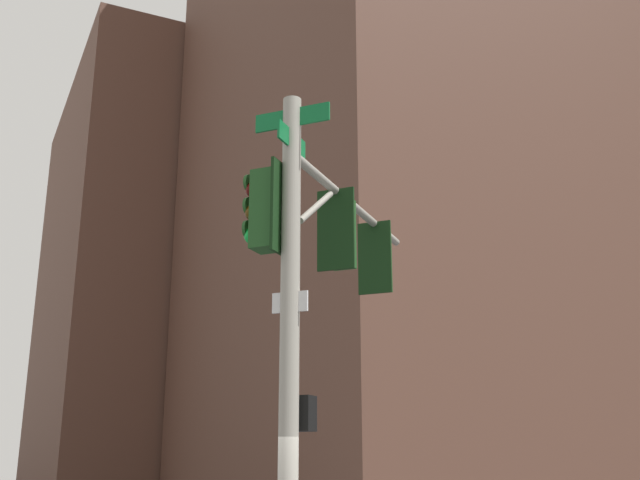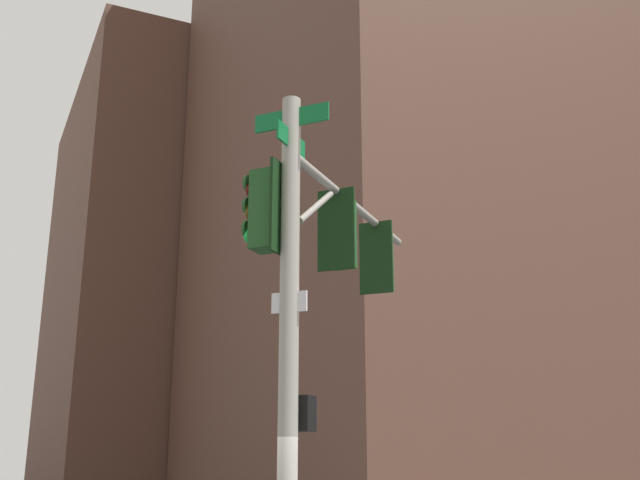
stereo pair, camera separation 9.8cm
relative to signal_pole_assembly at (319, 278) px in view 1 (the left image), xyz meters
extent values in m
cylinder|color=#9E998C|center=(-0.72, 0.72, -1.23)|extent=(0.23, 0.23, 6.61)
cylinder|color=#9E998C|center=(0.70, -0.88, 1.35)|extent=(2.93, 3.28, 0.12)
cylinder|color=#9E998C|center=(-0.20, 0.15, 0.90)|extent=(0.75, 0.83, 0.75)
cube|color=#0F6B33|center=(-0.72, 0.72, 1.83)|extent=(0.78, 0.69, 0.24)
cube|color=#0F6B33|center=(-0.72, 0.72, 1.53)|extent=(0.53, 0.59, 0.24)
cube|color=white|center=(-0.72, 0.72, -0.52)|extent=(0.36, 0.32, 0.24)
cube|color=#1E4C1E|center=(0.38, -0.51, 0.79)|extent=(0.48, 0.48, 1.00)
cube|color=black|center=(0.25, -0.37, 0.79)|extent=(0.43, 0.39, 1.16)
sphere|color=#470A07|center=(0.51, -0.66, 1.09)|extent=(0.20, 0.20, 0.20)
cylinder|color=#1E4C1E|center=(0.56, -0.71, 1.18)|extent=(0.20, 0.18, 0.23)
sphere|color=#F29E0C|center=(0.51, -0.66, 0.79)|extent=(0.20, 0.20, 0.20)
cylinder|color=#1E4C1E|center=(0.56, -0.71, 0.88)|extent=(0.20, 0.18, 0.23)
sphere|color=#0A3819|center=(0.51, -0.66, 0.49)|extent=(0.20, 0.20, 0.20)
cylinder|color=#1E4C1E|center=(0.56, -0.71, 0.58)|extent=(0.20, 0.18, 0.23)
cube|color=#1E4C1E|center=(1.47, -1.74, 0.79)|extent=(0.48, 0.48, 1.00)
cube|color=black|center=(1.34, -1.60, 0.79)|extent=(0.43, 0.39, 1.16)
sphere|color=red|center=(1.60, -1.90, 1.09)|extent=(0.20, 0.20, 0.20)
cylinder|color=#1E4C1E|center=(1.65, -1.94, 1.18)|extent=(0.20, 0.18, 0.23)
sphere|color=#4C330A|center=(1.60, -1.90, 0.79)|extent=(0.20, 0.20, 0.20)
cylinder|color=#1E4C1E|center=(1.65, -1.94, 0.88)|extent=(0.20, 0.18, 0.23)
sphere|color=#0A3819|center=(1.60, -1.90, 0.49)|extent=(0.20, 0.20, 0.20)
cylinder|color=#1E4C1E|center=(1.65, -1.94, 0.58)|extent=(0.20, 0.18, 0.23)
cube|color=#1E4C1E|center=(-0.48, 0.93, 0.65)|extent=(0.48, 0.48, 1.00)
cube|color=black|center=(-0.62, 0.81, 0.65)|extent=(0.39, 0.43, 1.16)
sphere|color=#470A07|center=(-0.33, 1.07, 0.95)|extent=(0.20, 0.20, 0.20)
cylinder|color=#1E4C1E|center=(-0.28, 1.11, 1.04)|extent=(0.18, 0.20, 0.23)
sphere|color=#4C330A|center=(-0.33, 1.07, 0.65)|extent=(0.20, 0.20, 0.20)
cylinder|color=#1E4C1E|center=(-0.28, 1.11, 0.74)|extent=(0.18, 0.20, 0.23)
sphere|color=green|center=(-0.33, 1.07, 0.35)|extent=(0.20, 0.20, 0.20)
cylinder|color=#1E4C1E|center=(-0.28, 1.11, 0.44)|extent=(0.18, 0.20, 0.23)
cube|color=black|center=(-0.54, 0.52, -1.77)|extent=(0.44, 0.43, 0.40)
cube|color=#EA5914|center=(-0.45, 0.42, -1.77)|extent=(0.20, 0.18, 0.28)
cube|color=brown|center=(20.66, -16.14, 14.73)|extent=(21.60, 20.34, 38.53)
cube|color=brown|center=(43.19, -8.33, 9.49)|extent=(22.79, 14.74, 28.06)
camera|label=1|loc=(-8.72, 4.15, -2.30)|focal=42.78mm
camera|label=2|loc=(-8.76, 4.06, -2.30)|focal=42.78mm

